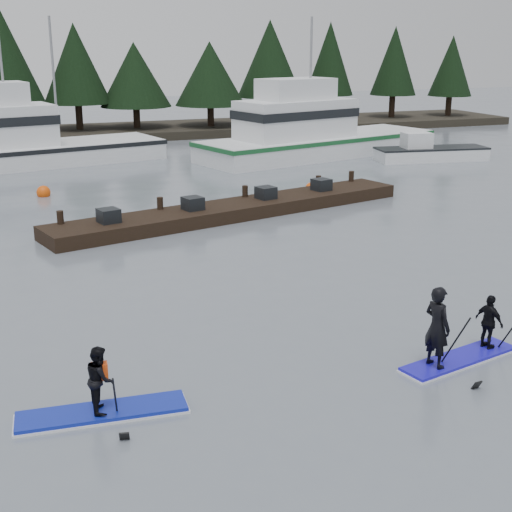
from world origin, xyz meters
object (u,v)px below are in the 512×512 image
object	(u,v)px
fishing_boat_large	(16,154)
paddleboard_solo	(101,393)
paddleboard_duo	(457,333)
fishing_boat_medium	(313,145)
floating_dock	(236,210)

from	to	relation	value
fishing_boat_large	paddleboard_solo	world-z (taller)	fishing_boat_large
paddleboard_duo	fishing_boat_medium	bearing A→B (deg)	58.41
floating_dock	paddleboard_duo	world-z (taller)	paddleboard_duo
fishing_boat_medium	floating_dock	world-z (taller)	fishing_boat_medium
fishing_boat_large	floating_dock	size ratio (longest dim) A/B	1.03
floating_dock	paddleboard_solo	size ratio (longest dim) A/B	4.90
fishing_boat_medium	paddleboard_solo	bearing A→B (deg)	-137.31
fishing_boat_medium	paddleboard_solo	world-z (taller)	fishing_boat_medium
floating_dock	paddleboard_solo	bearing A→B (deg)	-132.65
fishing_boat_large	paddleboard_duo	xyz separation A→B (m)	(7.74, -30.42, 0.04)
fishing_boat_medium	paddleboard_duo	world-z (taller)	fishing_boat_medium
paddleboard_solo	paddleboard_duo	bearing A→B (deg)	1.34
paddleboard_duo	paddleboard_solo	bearing A→B (deg)	164.19
floating_dock	fishing_boat_large	bearing A→B (deg)	101.57
fishing_boat_medium	floating_dock	xyz separation A→B (m)	(-9.55, -13.10, -0.40)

